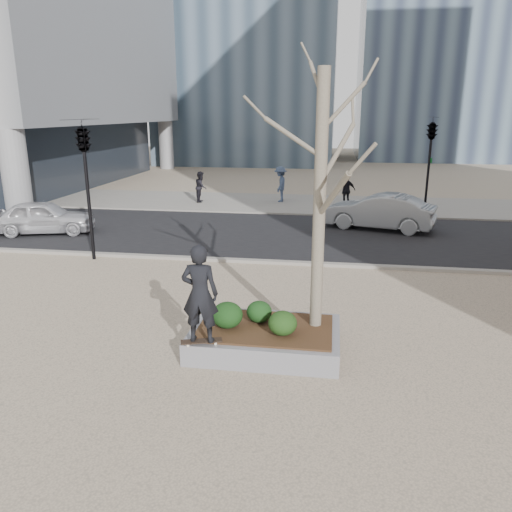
% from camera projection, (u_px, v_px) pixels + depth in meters
% --- Properties ---
extents(ground, '(120.00, 120.00, 0.00)m').
position_uv_depth(ground, '(218.00, 345.00, 10.42)').
color(ground, tan).
rests_on(ground, ground).
extents(street, '(60.00, 8.00, 0.02)m').
position_uv_depth(street, '(274.00, 234.00, 19.91)').
color(street, black).
rests_on(street, ground).
extents(far_sidewalk, '(60.00, 6.00, 0.02)m').
position_uv_depth(far_sidewalk, '(290.00, 203.00, 26.55)').
color(far_sidewalk, gray).
rests_on(far_sidewalk, ground).
extents(planter, '(3.00, 2.00, 0.45)m').
position_uv_depth(planter, '(265.00, 339.00, 10.21)').
color(planter, gray).
rests_on(planter, ground).
extents(planter_mulch, '(2.70, 1.70, 0.04)m').
position_uv_depth(planter_mulch, '(265.00, 328.00, 10.14)').
color(planter_mulch, '#382314').
rests_on(planter_mulch, planter).
extents(sycamore_tree, '(2.80, 2.80, 6.60)m').
position_uv_depth(sycamore_tree, '(321.00, 162.00, 9.35)').
color(sycamore_tree, gray).
rests_on(sycamore_tree, planter_mulch).
extents(shrub_left, '(0.63, 0.63, 0.53)m').
position_uv_depth(shrub_left, '(227.00, 315.00, 10.05)').
color(shrub_left, '#123914').
rests_on(shrub_left, planter_mulch).
extents(shrub_middle, '(0.53, 0.53, 0.45)m').
position_uv_depth(shrub_middle, '(259.00, 312.00, 10.33)').
color(shrub_middle, '#113715').
rests_on(shrub_middle, planter_mulch).
extents(shrub_right, '(0.57, 0.57, 0.48)m').
position_uv_depth(shrub_right, '(283.00, 323.00, 9.73)').
color(shrub_right, '#163511').
rests_on(shrub_right, planter_mulch).
extents(skateboard, '(0.80, 0.43, 0.08)m').
position_uv_depth(skateboard, '(202.00, 342.00, 9.46)').
color(skateboard, black).
rests_on(skateboard, planter).
extents(skateboarder, '(0.69, 0.46, 1.89)m').
position_uv_depth(skateboarder, '(200.00, 294.00, 9.19)').
color(skateboarder, black).
rests_on(skateboarder, skateboard).
extents(police_car, '(4.16, 2.54, 1.32)m').
position_uv_depth(police_car, '(43.00, 217.00, 19.80)').
color(police_car, silver).
rests_on(police_car, street).
extents(car_silver, '(4.70, 2.73, 1.46)m').
position_uv_depth(car_silver, '(379.00, 212.00, 20.52)').
color(car_silver, gray).
rests_on(car_silver, street).
extents(pedestrian_a, '(0.70, 0.85, 1.63)m').
position_uv_depth(pedestrian_a, '(201.00, 187.00, 26.72)').
color(pedestrian_a, black).
rests_on(pedestrian_a, far_sidewalk).
extents(pedestrian_b, '(0.73, 1.23, 1.88)m').
position_uv_depth(pedestrian_b, '(280.00, 184.00, 26.75)').
color(pedestrian_b, '#364662').
rests_on(pedestrian_b, far_sidewalk).
extents(pedestrian_c, '(1.04, 0.75, 1.64)m').
position_uv_depth(pedestrian_c, '(346.00, 190.00, 25.39)').
color(pedestrian_c, black).
rests_on(pedestrian_c, far_sidewalk).
extents(traffic_light_near, '(0.60, 2.48, 4.50)m').
position_uv_depth(traffic_light_near, '(88.00, 192.00, 15.92)').
color(traffic_light_near, black).
rests_on(traffic_light_near, ground).
extents(traffic_light_far, '(0.60, 2.48, 4.50)m').
position_uv_depth(traffic_light_far, '(429.00, 168.00, 22.69)').
color(traffic_light_far, black).
rests_on(traffic_light_far, ground).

